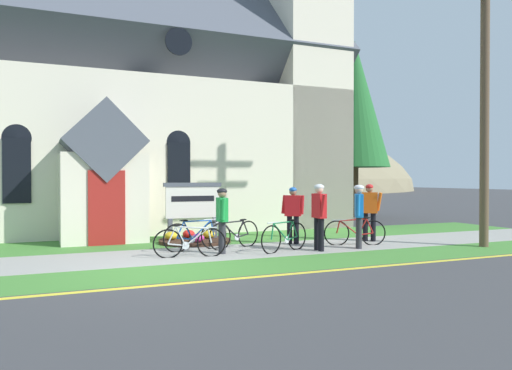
# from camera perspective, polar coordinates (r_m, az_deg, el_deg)

# --- Properties ---
(ground) EXTENTS (140.00, 140.00, 0.00)m
(ground) POSITION_cam_1_polar(r_m,az_deg,el_deg) (14.26, -14.52, -6.81)
(ground) COLOR #3D3D3F
(sidewalk_slab) EXTENTS (32.00, 2.48, 0.01)m
(sidewalk_slab) POSITION_cam_1_polar(r_m,az_deg,el_deg) (12.63, -4.17, -7.75)
(sidewalk_slab) COLOR #99968E
(sidewalk_slab) RESTS_ON ground
(grass_verge) EXTENTS (32.00, 1.82, 0.01)m
(grass_verge) POSITION_cam_1_polar(r_m,az_deg,el_deg) (10.65, -0.32, -9.35)
(grass_verge) COLOR #427F33
(grass_verge) RESTS_ON ground
(church_lawn) EXTENTS (24.00, 2.90, 0.01)m
(church_lawn) POSITION_cam_1_polar(r_m,az_deg,el_deg) (15.16, -7.52, -6.32)
(church_lawn) COLOR #427F33
(church_lawn) RESTS_ON ground
(curb_paint_stripe) EXTENTS (28.00, 0.16, 0.01)m
(curb_paint_stripe) POSITION_cam_1_polar(r_m,az_deg,el_deg) (9.70, 2.18, -10.36)
(curb_paint_stripe) COLOR yellow
(curb_paint_stripe) RESTS_ON ground
(church_building) EXTENTS (14.20, 10.93, 12.98)m
(church_building) POSITION_cam_1_polar(r_m,az_deg,el_deg) (20.91, -10.98, 8.67)
(church_building) COLOR beige
(church_building) RESTS_ON ground
(church_sign) EXTENTS (1.73, 0.15, 1.75)m
(church_sign) POSITION_cam_1_polar(r_m,az_deg,el_deg) (14.67, -7.30, -2.07)
(church_sign) COLOR #474C56
(church_sign) RESTS_ON ground
(flower_bed) EXTENTS (2.08, 2.08, 0.34)m
(flower_bed) POSITION_cam_1_polar(r_m,az_deg,el_deg) (14.56, -7.15, -6.29)
(flower_bed) COLOR #382319
(flower_bed) RESTS_ON ground
(bicycle_orange) EXTENTS (1.62, 0.69, 0.83)m
(bicycle_orange) POSITION_cam_1_polar(r_m,az_deg,el_deg) (12.72, 3.33, -5.98)
(bicycle_orange) COLOR black
(bicycle_orange) RESTS_ON ground
(bicycle_silver) EXTENTS (1.66, 0.62, 0.82)m
(bicycle_silver) POSITION_cam_1_polar(r_m,az_deg,el_deg) (14.15, 11.37, -5.34)
(bicycle_silver) COLOR black
(bicycle_silver) RESTS_ON ground
(bicycle_blue) EXTENTS (1.64, 0.63, 0.79)m
(bicycle_blue) POSITION_cam_1_polar(r_m,az_deg,el_deg) (13.29, -2.48, -5.71)
(bicycle_blue) COLOR black
(bicycle_blue) RESTS_ON ground
(bicycle_white) EXTENTS (1.71, 0.34, 0.81)m
(bicycle_white) POSITION_cam_1_polar(r_m,az_deg,el_deg) (11.89, -7.68, -6.53)
(bicycle_white) COLOR black
(bicycle_white) RESTS_ON ground
(bicycle_red) EXTENTS (1.79, 0.32, 0.84)m
(bicycle_red) POSITION_cam_1_polar(r_m,az_deg,el_deg) (12.95, -6.99, -5.82)
(bicycle_red) COLOR black
(bicycle_red) RESTS_ON ground
(cyclist_in_orange_jersey) EXTENTS (0.45, 0.62, 1.70)m
(cyclist_in_orange_jersey) POSITION_cam_1_polar(r_m,az_deg,el_deg) (13.46, 11.78, -2.96)
(cyclist_in_orange_jersey) COLOR #2D2D33
(cyclist_in_orange_jersey) RESTS_ON ground
(cyclist_in_blue_jersey) EXTENTS (0.48, 0.58, 1.63)m
(cyclist_in_blue_jersey) POSITION_cam_1_polar(r_m,az_deg,el_deg) (14.09, 4.28, -3.02)
(cyclist_in_blue_jersey) COLOR black
(cyclist_in_blue_jersey) RESTS_ON ground
(cyclist_in_yellow_jersey) EXTENTS (0.28, 0.69, 1.63)m
(cyclist_in_yellow_jersey) POSITION_cam_1_polar(r_m,az_deg,el_deg) (12.30, -3.93, -3.55)
(cyclist_in_yellow_jersey) COLOR #2D2D33
(cyclist_in_yellow_jersey) RESTS_ON ground
(cyclist_in_white_jersey) EXTENTS (0.29, 0.74, 1.73)m
(cyclist_in_white_jersey) POSITION_cam_1_polar(r_m,az_deg,el_deg) (12.85, 7.28, -3.05)
(cyclist_in_white_jersey) COLOR black
(cyclist_in_white_jersey) RESTS_ON ground
(cyclist_in_green_jersey) EXTENTS (0.50, 0.64, 1.70)m
(cyclist_in_green_jersey) POSITION_cam_1_polar(r_m,az_deg,el_deg) (15.05, 12.93, -2.57)
(cyclist_in_green_jersey) COLOR black
(cyclist_in_green_jersey) RESTS_ON ground
(utility_pole) EXTENTS (3.12, 0.28, 9.21)m
(utility_pole) POSITION_cam_1_polar(r_m,az_deg,el_deg) (15.18, 24.64, 12.94)
(utility_pole) COLOR brown
(utility_pole) RESTS_ON ground
(roadside_conifer) EXTENTS (3.43, 3.43, 8.60)m
(roadside_conifer) POSITION_cam_1_polar(r_m,az_deg,el_deg) (24.94, 11.31, 9.10)
(roadside_conifer) COLOR #4C3823
(roadside_conifer) RESTS_ON ground
(distant_hill) EXTENTS (108.16, 52.76, 26.40)m
(distant_hill) POSITION_cam_1_polar(r_m,az_deg,el_deg) (69.39, -21.80, -0.84)
(distant_hill) COLOR #847A5B
(distant_hill) RESTS_ON ground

